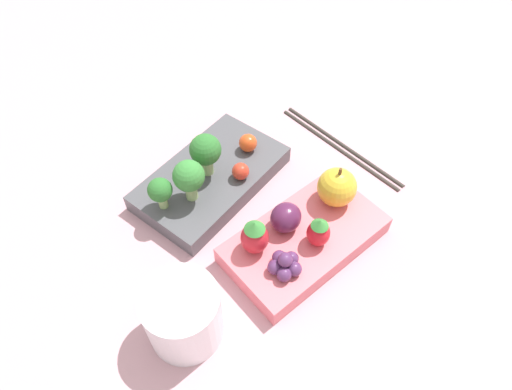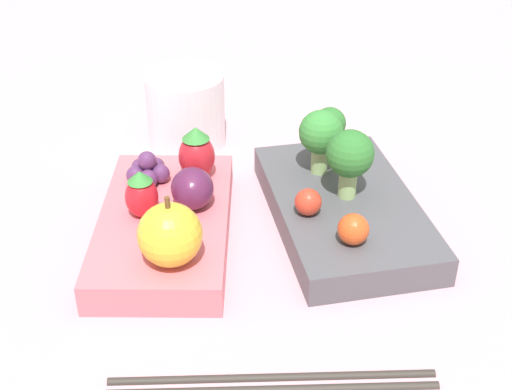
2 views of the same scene
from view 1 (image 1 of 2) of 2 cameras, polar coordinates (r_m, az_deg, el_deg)
name	(u,v)px [view 1 (image 1 of 2)]	position (r m, az deg, el deg)	size (l,w,h in m)	color
ground_plane	(259,213)	(0.57, 0.32, -2.30)	(4.00, 4.00, 0.00)	#C6939E
bento_box_savoury	(211,178)	(0.59, -5.59, 2.13)	(0.20, 0.13, 0.02)	#4C4C51
bento_box_fruit	(306,239)	(0.54, 6.22, -5.46)	(0.20, 0.13, 0.03)	#DB6670
broccoli_floret_0	(206,151)	(0.56, -6.33, 5.49)	(0.04, 0.04, 0.06)	#93B770
broccoli_floret_1	(160,191)	(0.54, -11.89, 0.50)	(0.03, 0.03, 0.04)	#93B770
broccoli_floret_2	(189,177)	(0.53, -8.38, 2.23)	(0.04, 0.04, 0.06)	#93B770
cherry_tomato_0	(241,171)	(0.57, -1.94, 2.99)	(0.02, 0.02, 0.02)	red
cherry_tomato_1	(248,143)	(0.60, -1.01, 6.53)	(0.02, 0.02, 0.02)	#DB4C1E
apple	(337,187)	(0.54, 10.08, 0.97)	(0.05, 0.05, 0.06)	gold
strawberry_0	(319,232)	(0.50, 7.84, -4.57)	(0.03, 0.03, 0.04)	red
strawberry_1	(255,236)	(0.49, -0.17, -5.20)	(0.03, 0.03, 0.05)	red
plum	(286,218)	(0.51, 3.75, -2.83)	(0.04, 0.03, 0.03)	#511E42
grape_cluster	(285,264)	(0.49, 3.63, -8.65)	(0.04, 0.04, 0.03)	#562D5B
drinking_cup	(183,315)	(0.47, -9.09, -14.63)	(0.08, 0.08, 0.07)	white
chopsticks_pair	(340,146)	(0.65, 10.51, 6.10)	(0.04, 0.21, 0.01)	#332D28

